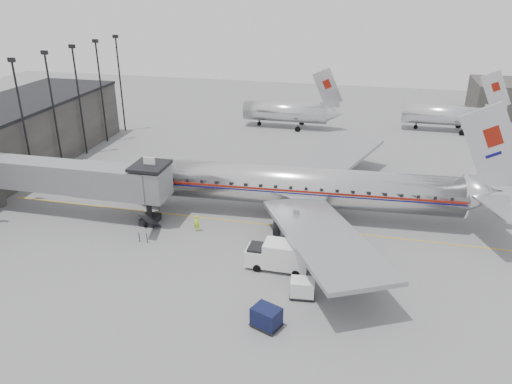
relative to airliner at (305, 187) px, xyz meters
The scene contains 11 objects.
ground 11.35m from the airliner, 123.55° to the right, with size 160.00×160.00×0.00m, color slate.
apron_line 5.41m from the airliner, 134.56° to the right, with size 0.15×60.00×0.01m, color gold.
jet_bridge 23.30m from the airliner, 166.65° to the right, with size 21.00×6.20×7.10m.
floodlight_masts 34.10m from the airliner, behind, with size 0.90×42.25×15.25m.
distant_aircraft_near 33.87m from the airliner, 103.30° to the left, with size 16.39×3.20×10.26m.
distant_aircraft_mid 41.20m from the airliner, 63.77° to the left, with size 16.39×3.20×10.26m.
airliner is the anchor object (origin of this frame).
service_van 11.24m from the airliner, 93.58° to the right, with size 5.47×2.26×2.56m.
baggage_cart_navy 19.20m from the airliner, 89.99° to the right, with size 2.51×2.25×1.62m.
baggage_cart_white 15.08m from the airliner, 82.26° to the right, with size 2.12×1.70×1.56m.
ramp_worker 11.88m from the airliner, 148.65° to the right, with size 0.62×0.41×1.70m, color #BCF31C.
Camera 1 is at (12.07, -38.93, 23.60)m, focal length 35.00 mm.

